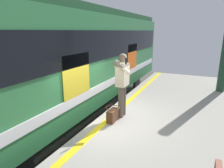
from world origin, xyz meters
The scene contains 8 objects.
ground_plane centered at (0.00, 0.00, 0.00)m, with size 24.14×24.14×0.00m, color #4C4742.
platform centered at (0.00, 1.81, 0.57)m, with size 12.89×3.63×1.13m, color #9E998E.
safety_line centered at (0.00, 0.30, 1.14)m, with size 12.64×0.16×0.01m, color yellow.
track_rail_near centered at (0.00, -1.33, 0.08)m, with size 16.76×0.08×0.16m, color slate.
track_rail_far centered at (0.00, -2.76, 0.08)m, with size 16.76×0.08×0.16m, color slate.
train_carriage centered at (-1.85, -2.04, 2.52)m, with size 12.04×3.09×3.95m.
passenger centered at (-0.28, 0.52, 2.13)m, with size 0.57×0.55×1.68m.
handbag centered at (0.13, 0.44, 1.31)m, with size 0.39×0.35×0.38m.
Camera 1 is at (4.28, 2.37, 3.36)m, focal length 31.46 mm.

